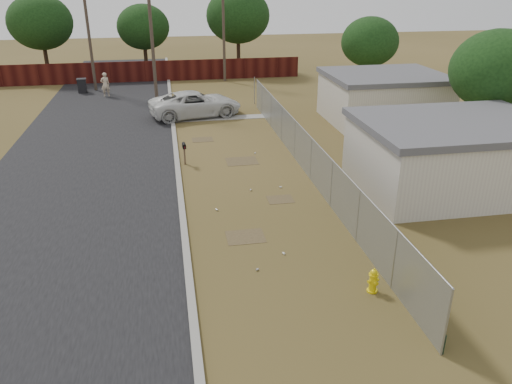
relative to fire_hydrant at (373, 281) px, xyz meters
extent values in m
plane|color=brown|center=(-2.45, 9.08, -0.38)|extent=(120.00, 120.00, 0.00)
cube|color=black|center=(-9.95, 17.08, -0.37)|extent=(9.00, 60.00, 0.02)
cube|color=gray|center=(-5.45, 17.08, -0.32)|extent=(0.25, 60.00, 0.12)
cube|color=gray|center=(-2.45, 20.58, -0.37)|extent=(6.20, 1.00, 0.03)
cylinder|color=gray|center=(0.65, -2.92, 0.62)|extent=(0.06, 0.06, 2.00)
cylinder|color=gray|center=(0.65, 0.08, 0.62)|extent=(0.06, 0.06, 2.00)
cylinder|color=gray|center=(0.65, 3.08, 0.62)|extent=(0.06, 0.06, 2.00)
cylinder|color=gray|center=(0.65, 6.08, 0.62)|extent=(0.06, 0.06, 2.00)
cylinder|color=gray|center=(0.65, 9.08, 0.62)|extent=(0.06, 0.06, 2.00)
cylinder|color=gray|center=(0.65, 12.08, 0.62)|extent=(0.06, 0.06, 2.00)
cylinder|color=gray|center=(0.65, 15.08, 0.62)|extent=(0.06, 0.06, 2.00)
cylinder|color=gray|center=(0.65, 18.08, 0.62)|extent=(0.06, 0.06, 2.00)
cylinder|color=gray|center=(0.65, 21.08, 0.62)|extent=(0.06, 0.06, 2.00)
cylinder|color=gray|center=(0.65, 24.08, 0.62)|extent=(0.06, 0.06, 2.00)
cylinder|color=gray|center=(0.65, 10.08, 1.62)|extent=(0.04, 26.00, 0.04)
cube|color=gray|center=(0.65, 10.08, 0.62)|extent=(0.01, 26.00, 2.00)
cube|color=black|center=(0.71, 10.08, -0.08)|extent=(0.03, 26.00, 0.60)
cube|color=#43130E|center=(-8.45, 34.08, 0.52)|extent=(30.00, 0.12, 1.80)
cylinder|color=#473B2F|center=(-6.45, 25.08, 4.12)|extent=(0.24, 0.24, 9.00)
cylinder|color=#473B2F|center=(-11.45, 31.08, 4.12)|extent=(0.24, 0.24, 9.00)
cylinder|color=#473B2F|center=(-0.45, 33.08, 4.12)|extent=(0.24, 0.24, 9.00)
cube|color=beige|center=(6.55, 7.08, 1.02)|extent=(8.00, 6.00, 2.80)
cube|color=#505056|center=(6.55, 7.08, 2.57)|extent=(8.32, 6.24, 0.30)
cube|color=beige|center=(8.05, 18.08, 1.02)|extent=(7.00, 6.00, 2.80)
cube|color=#505056|center=(8.05, 18.08, 2.57)|extent=(7.28, 6.24, 0.30)
cylinder|color=#362318|center=(-16.45, 38.08, 1.27)|extent=(0.36, 0.36, 3.30)
ellipsoid|color=black|center=(-16.45, 38.08, 4.49)|extent=(5.70, 5.70, 4.84)
cylinder|color=#362318|center=(-7.45, 39.08, 1.05)|extent=(0.36, 0.36, 2.86)
ellipsoid|color=black|center=(-7.45, 39.08, 3.84)|extent=(4.94, 4.94, 4.20)
cylinder|color=#362318|center=(1.55, 38.08, 1.38)|extent=(0.36, 0.36, 3.52)
ellipsoid|color=black|center=(1.55, 38.08, 4.82)|extent=(6.08, 6.08, 5.17)
cylinder|color=#362318|center=(10.55, 27.08, 0.94)|extent=(0.36, 0.36, 2.64)
ellipsoid|color=black|center=(10.55, 27.08, 3.52)|extent=(4.56, 4.56, 3.88)
cylinder|color=#362318|center=(11.55, 12.08, 1.05)|extent=(0.36, 0.36, 2.86)
ellipsoid|color=black|center=(11.55, 12.08, 3.84)|extent=(4.94, 4.94, 4.20)
cylinder|color=yellow|center=(0.00, 0.00, -0.35)|extent=(0.38, 0.38, 0.06)
cylinder|color=yellow|center=(0.00, 0.00, -0.06)|extent=(0.27, 0.27, 0.56)
cylinder|color=yellow|center=(0.00, 0.00, 0.21)|extent=(0.35, 0.35, 0.05)
sphere|color=yellow|center=(0.00, 0.00, 0.29)|extent=(0.26, 0.26, 0.22)
cylinder|color=yellow|center=(0.00, 0.00, 0.40)|extent=(0.05, 0.05, 0.06)
cylinder|color=yellow|center=(-0.13, -0.02, 0.00)|extent=(0.12, 0.12, 0.11)
cylinder|color=yellow|center=(0.13, 0.03, 0.00)|extent=(0.12, 0.12, 0.11)
cylinder|color=yellow|center=(0.03, -0.13, 0.00)|extent=(0.15, 0.14, 0.13)
cube|color=brown|center=(-5.05, 12.18, 0.08)|extent=(0.09, 0.09, 0.93)
cube|color=black|center=(-5.05, 12.18, 0.57)|extent=(0.20, 0.45, 0.17)
cylinder|color=black|center=(-5.05, 12.18, 0.66)|extent=(0.20, 0.45, 0.17)
cube|color=#B50C1E|center=(-5.04, 11.94, 0.57)|extent=(0.02, 0.04, 0.09)
imported|color=silver|center=(-3.85, 21.39, 0.47)|extent=(6.57, 4.04, 1.70)
imported|color=beige|center=(-10.38, 28.61, 0.56)|extent=(0.79, 0.63, 1.88)
cube|color=black|center=(-12.40, 30.37, 0.15)|extent=(0.73, 0.73, 1.07)
cube|color=black|center=(-12.40, 30.37, 0.71)|extent=(0.81, 0.81, 0.09)
cylinder|color=black|center=(-12.04, 30.07, -0.27)|extent=(0.08, 0.23, 0.22)
cylinder|color=beige|center=(-2.15, 2.61, -0.34)|extent=(0.10, 0.12, 0.07)
cylinder|color=#BDBCC2|center=(-4.05, 6.48, -0.34)|extent=(0.11, 0.12, 0.07)
cylinder|color=beige|center=(-0.95, 8.32, -0.34)|extent=(0.12, 0.11, 0.07)
cylinder|color=#BDBCC2|center=(-3.24, 1.77, -0.34)|extent=(0.12, 0.11, 0.07)
cylinder|color=beige|center=(-1.28, 13.10, -0.34)|extent=(0.10, 0.12, 0.07)
cylinder|color=#BDBCC2|center=(-2.34, 8.22, -0.34)|extent=(0.08, 0.11, 0.07)
camera|label=1|loc=(-5.74, -11.85, 8.50)|focal=35.00mm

